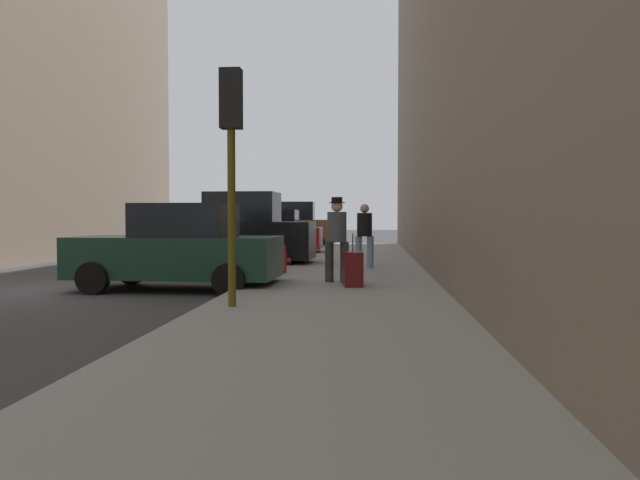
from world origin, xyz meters
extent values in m
plane|color=#38383A|center=(0.00, 0.00, 0.00)|extent=(120.00, 120.00, 0.00)
cube|color=gray|center=(6.00, 0.00, 0.07)|extent=(4.00, 40.00, 0.15)
cube|color=#193828|center=(2.60, 0.34, 0.69)|extent=(4.27, 2.00, 0.84)
cube|color=black|center=(2.80, 0.33, 1.44)|extent=(1.95, 1.64, 0.70)
cylinder|color=black|center=(1.27, 1.32, 0.32)|extent=(0.65, 0.25, 0.64)
cylinder|color=black|center=(1.20, -0.52, 0.32)|extent=(0.65, 0.25, 0.64)
cylinder|color=black|center=(4.00, 1.21, 0.32)|extent=(0.65, 0.25, 0.64)
cylinder|color=black|center=(3.93, -0.63, 0.32)|extent=(0.65, 0.25, 0.64)
cube|color=black|center=(2.60, 6.16, 0.82)|extent=(4.64, 1.95, 1.10)
cube|color=black|center=(2.80, 6.16, 1.80)|extent=(2.11, 1.61, 0.90)
cylinder|color=black|center=(1.13, 7.12, 0.32)|extent=(0.65, 0.24, 0.64)
cylinder|color=black|center=(1.08, 5.28, 0.32)|extent=(0.65, 0.24, 0.64)
cylinder|color=black|center=(4.12, 7.05, 0.32)|extent=(0.65, 0.24, 0.64)
cylinder|color=black|center=(4.07, 5.21, 0.32)|extent=(0.65, 0.24, 0.64)
cube|color=#B2191E|center=(2.60, 11.92, 0.69)|extent=(4.21, 1.86, 0.84)
cube|color=black|center=(2.80, 11.92, 1.44)|extent=(1.90, 1.57, 0.70)
cylinder|color=black|center=(1.23, 12.83, 0.32)|extent=(0.64, 0.22, 0.64)
cylinder|color=black|center=(1.24, 10.99, 0.32)|extent=(0.64, 0.22, 0.64)
cylinder|color=black|center=(3.96, 12.84, 0.32)|extent=(0.64, 0.22, 0.64)
cylinder|color=black|center=(3.97, 11.00, 0.32)|extent=(0.64, 0.22, 0.64)
cube|color=brown|center=(2.60, 18.31, 0.82)|extent=(4.65, 1.96, 1.10)
cube|color=black|center=(2.80, 18.32, 1.80)|extent=(2.11, 1.62, 0.90)
cylinder|color=black|center=(1.08, 19.19, 0.32)|extent=(0.65, 0.24, 0.64)
cylinder|color=black|center=(1.13, 17.35, 0.32)|extent=(0.65, 0.24, 0.64)
cylinder|color=black|center=(4.07, 19.27, 0.32)|extent=(0.65, 0.24, 0.64)
cylinder|color=black|center=(4.12, 17.43, 0.32)|extent=(0.65, 0.24, 0.64)
cylinder|color=red|center=(4.45, 2.85, 0.43)|extent=(0.22, 0.22, 0.55)
sphere|color=red|center=(4.45, 2.85, 0.76)|extent=(0.20, 0.20, 0.20)
cylinder|color=red|center=(4.29, 2.85, 0.45)|extent=(0.10, 0.09, 0.09)
cylinder|color=red|center=(4.61, 2.85, 0.45)|extent=(0.10, 0.09, 0.09)
cylinder|color=#514C0F|center=(4.50, -2.91, 1.95)|extent=(0.12, 0.12, 3.60)
cube|color=black|center=(4.50, -2.91, 3.30)|extent=(0.32, 0.24, 0.90)
sphere|color=red|center=(4.50, -2.78, 3.58)|extent=(0.14, 0.14, 0.14)
sphere|color=yellow|center=(4.50, -2.78, 3.30)|extent=(0.14, 0.14, 0.14)
sphere|color=green|center=(4.50, -2.78, 3.02)|extent=(0.14, 0.14, 0.14)
cylinder|color=#333338|center=(6.07, 0.71, 0.57)|extent=(0.20, 0.20, 0.85)
cylinder|color=#333338|center=(5.75, 0.75, 0.57)|extent=(0.20, 0.20, 0.85)
cylinder|color=#4C5156|center=(5.91, 0.73, 1.31)|extent=(0.45, 0.45, 0.62)
sphere|color=beige|center=(5.91, 0.73, 1.74)|extent=(0.24, 0.24, 0.24)
cylinder|color=black|center=(5.91, 0.73, 1.81)|extent=(0.34, 0.34, 0.02)
cylinder|color=black|center=(5.91, 0.73, 1.87)|extent=(0.23, 0.23, 0.11)
cylinder|color=#728CB2|center=(6.30, 4.42, 0.57)|extent=(0.22, 0.22, 0.85)
cylinder|color=#728CB2|center=(6.61, 4.35, 0.57)|extent=(0.22, 0.22, 0.85)
cylinder|color=black|center=(6.45, 4.39, 1.31)|extent=(0.48, 0.48, 0.62)
sphere|color=tan|center=(6.45, 4.39, 1.74)|extent=(0.24, 0.24, 0.24)
cube|color=#591414|center=(6.26, 0.00, 0.49)|extent=(0.43, 0.60, 0.68)
cylinder|color=#333333|center=(6.26, 0.00, 1.01)|extent=(0.02, 0.02, 0.36)
camera|label=1|loc=(6.60, -12.25, 1.52)|focal=35.00mm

